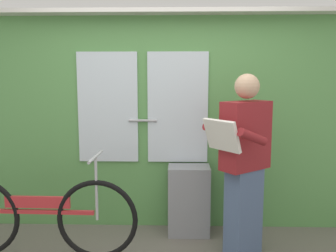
% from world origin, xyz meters
% --- Properties ---
extents(train_door_wall, '(5.19, 0.28, 2.17)m').
position_xyz_m(train_door_wall, '(-0.01, 1.16, 1.14)').
color(train_door_wall, '#56934C').
rests_on(train_door_wall, ground_plane).
extents(bicycle_near_door, '(1.71, 0.44, 0.90)m').
position_xyz_m(bicycle_near_door, '(-1.04, 0.43, 0.37)').
color(bicycle_near_door, black).
rests_on(bicycle_near_door, ground_plane).
extents(passenger_reading_newspaper, '(0.60, 0.57, 1.57)m').
position_xyz_m(passenger_reading_newspaper, '(0.71, 0.52, 0.83)').
color(passenger_reading_newspaper, slate).
rests_on(passenger_reading_newspaper, ground_plane).
extents(trash_bin_by_wall, '(0.40, 0.28, 0.68)m').
position_xyz_m(trash_bin_by_wall, '(0.26, 0.95, 0.34)').
color(trash_bin_by_wall, gray).
rests_on(trash_bin_by_wall, ground_plane).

